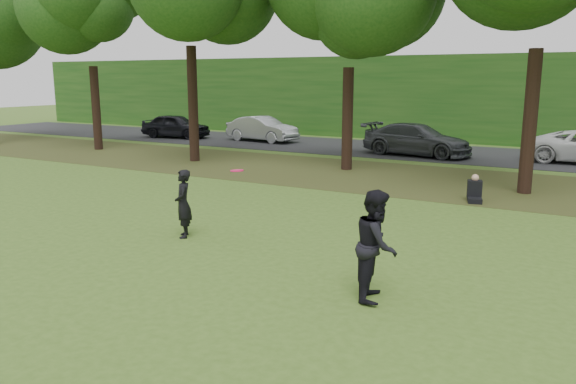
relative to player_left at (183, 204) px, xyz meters
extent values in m
plane|color=#3A571B|center=(2.44, -2.84, -0.81)|extent=(120.00, 120.00, 0.00)
cube|color=#473619|center=(2.44, 10.16, -0.81)|extent=(60.00, 7.00, 0.01)
cube|color=black|center=(2.44, 18.16, -0.80)|extent=(70.00, 7.00, 0.02)
cube|color=#194614|center=(2.44, 24.16, 1.69)|extent=(70.00, 3.00, 5.00)
imported|color=black|center=(0.00, 0.00, 0.00)|extent=(0.67, 0.70, 1.62)
imported|color=black|center=(5.31, -1.37, 0.14)|extent=(0.92, 1.07, 1.90)
imported|color=black|center=(-14.76, 17.19, -0.06)|extent=(4.49, 2.26, 1.47)
imported|color=#929499|center=(-8.98, 18.10, -0.06)|extent=(4.59, 2.10, 1.46)
imported|color=#393C3F|center=(0.73, 16.60, -0.03)|extent=(5.47, 2.75, 1.52)
cylinder|color=#FF155F|center=(2.03, -0.70, 1.06)|extent=(0.38, 0.38, 0.05)
cube|color=black|center=(5.31, 7.19, -0.73)|extent=(0.54, 0.65, 0.16)
cube|color=black|center=(5.23, 7.46, -0.45)|extent=(0.50, 0.44, 0.56)
sphere|color=tan|center=(5.23, 7.46, -0.09)|extent=(0.22, 0.22, 0.22)
cylinder|color=black|center=(-14.56, 10.76, 1.33)|extent=(0.44, 0.44, 4.28)
sphere|color=#194614|center=(-14.56, 10.76, 6.33)|extent=(6.00, 6.00, 6.00)
cylinder|color=black|center=(-7.56, 9.96, 1.73)|extent=(0.44, 0.44, 5.08)
cylinder|color=black|center=(-0.56, 11.06, 1.25)|extent=(0.44, 0.44, 4.12)
cylinder|color=black|center=(6.44, 9.46, 1.50)|extent=(0.44, 0.44, 4.62)
camera|label=1|loc=(8.42, -10.06, 2.93)|focal=35.00mm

